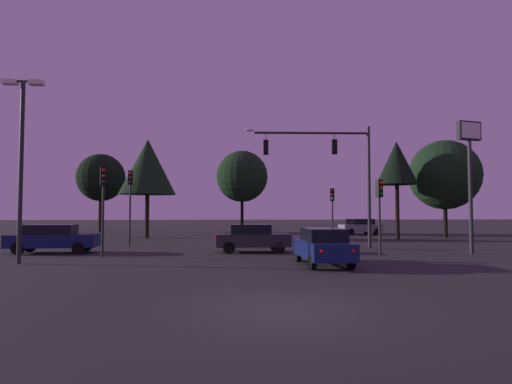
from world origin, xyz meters
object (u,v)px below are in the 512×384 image
at_px(traffic_light_corner_right, 103,193).
at_px(car_crossing_left, 53,238).
at_px(car_nearside_lane, 323,246).
at_px(traffic_signal_mast_arm, 333,162).
at_px(parking_lot_lamp_post, 22,146).
at_px(car_crossing_right, 252,238).
at_px(store_sign_illuminated, 470,156).
at_px(tree_center_horizon, 242,176).
at_px(tree_lot_edge, 148,167).
at_px(traffic_light_far_side, 130,193).
at_px(tree_left_far, 445,175).
at_px(tree_behind_sign, 101,178).
at_px(car_far_lane, 359,226).
at_px(tree_right_cluster, 397,163).
at_px(traffic_light_median, 332,204).
at_px(traffic_light_corner_left, 380,201).

xyz_separation_m(traffic_light_corner_right, car_crossing_left, (-3.18, 2.19, -2.32)).
bearing_deg(car_nearside_lane, traffic_signal_mast_arm, 71.97).
xyz_separation_m(traffic_signal_mast_arm, parking_lot_lamp_post, (-15.31, -6.50, -0.22)).
xyz_separation_m(car_crossing_right, store_sign_illuminated, (11.37, -1.85, 4.32)).
distance_m(car_nearside_lane, tree_center_horizon, 26.14).
xyz_separation_m(tree_center_horizon, tree_lot_edge, (-8.28, -6.73, 0.19)).
height_order(traffic_light_far_side, tree_lot_edge, tree_lot_edge).
bearing_deg(tree_left_far, car_crossing_right, -145.93).
height_order(car_crossing_right, tree_behind_sign, tree_behind_sign).
bearing_deg(traffic_light_far_side, tree_lot_edge, 93.15).
height_order(car_crossing_left, car_far_lane, same).
xyz_separation_m(car_crossing_left, tree_behind_sign, (-4.34, 24.02, 5.14)).
xyz_separation_m(car_crossing_left, car_far_lane, (22.08, 16.29, -0.00)).
bearing_deg(tree_right_cluster, tree_behind_sign, 152.86).
xyz_separation_m(car_nearside_lane, car_crossing_left, (-13.14, 6.14, 0.00)).
bearing_deg(traffic_light_median, car_crossing_right, -132.86).
height_order(traffic_signal_mast_arm, traffic_light_corner_left, traffic_signal_mast_arm).
height_order(tree_center_horizon, tree_right_cluster, tree_center_horizon).
xyz_separation_m(store_sign_illuminated, tree_behind_sign, (-26.33, 26.19, 0.83)).
bearing_deg(car_crossing_left, tree_center_horizon, 60.56).
xyz_separation_m(store_sign_illuminated, tree_center_horizon, (-11.03, 21.59, 0.68)).
bearing_deg(tree_right_cluster, traffic_light_median, -150.70).
height_order(car_nearside_lane, store_sign_illuminated, store_sign_illuminated).
height_order(car_crossing_left, tree_center_horizon, tree_center_horizon).
bearing_deg(traffic_signal_mast_arm, parking_lot_lamp_post, -157.01).
xyz_separation_m(car_nearside_lane, tree_behind_sign, (-17.48, 30.16, 5.14)).
xyz_separation_m(traffic_light_corner_left, car_nearside_lane, (-3.78, -3.53, -1.94)).
distance_m(car_nearside_lane, car_far_lane, 24.15).
bearing_deg(parking_lot_lamp_post, traffic_light_corner_left, 7.15).
bearing_deg(tree_lot_edge, traffic_light_median, -23.95).
bearing_deg(traffic_signal_mast_arm, traffic_light_median, 76.19).
bearing_deg(traffic_light_far_side, car_nearside_lane, -45.15).
distance_m(parking_lot_lamp_post, tree_left_far, 31.97).
bearing_deg(car_far_lane, store_sign_illuminated, -90.28).
relative_size(car_nearside_lane, tree_center_horizon, 0.50).
relative_size(traffic_signal_mast_arm, tree_lot_edge, 0.92).
xyz_separation_m(tree_left_far, tree_lot_edge, (-25.35, 1.25, 0.61)).
xyz_separation_m(traffic_light_corner_left, traffic_light_corner_right, (-13.74, 0.42, 0.38)).
height_order(car_nearside_lane, tree_center_horizon, tree_center_horizon).
relative_size(traffic_light_corner_right, tree_behind_sign, 0.51).
bearing_deg(car_crossing_right, store_sign_illuminated, -9.25).
bearing_deg(parking_lot_lamp_post, traffic_light_far_side, 72.24).
bearing_deg(tree_right_cluster, traffic_light_corner_left, -116.44).
bearing_deg(traffic_light_far_side, tree_center_horizon, 63.34).
bearing_deg(parking_lot_lamp_post, tree_left_far, 30.29).
distance_m(traffic_light_corner_right, car_crossing_right, 8.01).
height_order(car_crossing_left, tree_right_cluster, tree_right_cluster).
height_order(car_nearside_lane, car_far_lane, same).
bearing_deg(tree_lot_edge, traffic_light_corner_left, -47.07).
height_order(traffic_light_median, parking_lot_lamp_post, parking_lot_lamp_post).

